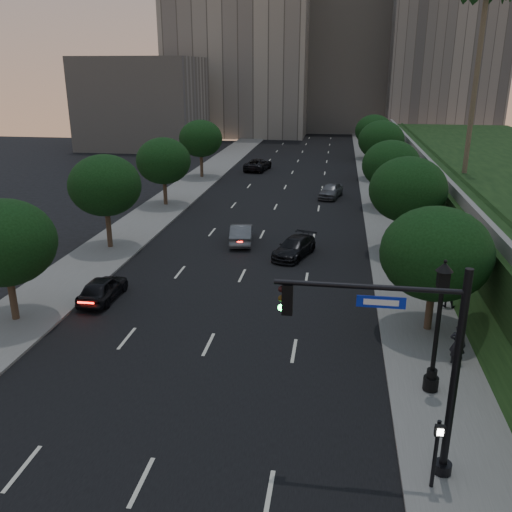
% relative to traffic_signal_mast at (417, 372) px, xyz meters
% --- Properties ---
extents(ground, '(160.00, 160.00, 0.00)m').
position_rel_traffic_signal_mast_xyz_m(ground, '(-8.20, 2.30, -3.67)').
color(ground, black).
rests_on(ground, ground).
extents(road_surface, '(16.00, 140.00, 0.02)m').
position_rel_traffic_signal_mast_xyz_m(road_surface, '(-8.20, 32.30, -3.66)').
color(road_surface, black).
rests_on(road_surface, ground).
extents(sidewalk_right, '(4.50, 140.00, 0.15)m').
position_rel_traffic_signal_mast_xyz_m(sidewalk_right, '(2.05, 32.30, -3.60)').
color(sidewalk_right, slate).
rests_on(sidewalk_right, ground).
extents(sidewalk_left, '(4.50, 140.00, 0.15)m').
position_rel_traffic_signal_mast_xyz_m(sidewalk_left, '(-18.45, 32.30, -3.60)').
color(sidewalk_left, slate).
rests_on(sidewalk_left, ground).
extents(parapet_wall, '(0.35, 90.00, 0.70)m').
position_rel_traffic_signal_mast_xyz_m(parapet_wall, '(5.30, 30.30, 0.68)').
color(parapet_wall, slate).
rests_on(parapet_wall, embankment).
extents(office_block_left, '(26.00, 20.00, 32.00)m').
position_rel_traffic_signal_mast_xyz_m(office_block_left, '(-22.20, 94.30, 12.33)').
color(office_block_left, gray).
rests_on(office_block_left, ground).
extents(office_block_mid, '(22.00, 18.00, 26.00)m').
position_rel_traffic_signal_mast_xyz_m(office_block_mid, '(-2.20, 104.30, 9.33)').
color(office_block_mid, '#A29E94').
rests_on(office_block_mid, ground).
extents(office_block_right, '(20.00, 22.00, 36.00)m').
position_rel_traffic_signal_mast_xyz_m(office_block_right, '(15.80, 98.30, 14.33)').
color(office_block_right, gray).
rests_on(office_block_right, ground).
extents(office_block_filler, '(18.00, 16.00, 14.00)m').
position_rel_traffic_signal_mast_xyz_m(office_block_filler, '(-34.20, 72.30, 3.33)').
color(office_block_filler, '#A29E94').
rests_on(office_block_filler, ground).
extents(tree_right_a, '(5.20, 5.20, 6.24)m').
position_rel_traffic_signal_mast_xyz_m(tree_right_a, '(2.10, 10.30, 0.35)').
color(tree_right_a, '#38281C').
rests_on(tree_right_a, ground).
extents(tree_right_b, '(5.20, 5.20, 6.74)m').
position_rel_traffic_signal_mast_xyz_m(tree_right_b, '(2.10, 22.30, 0.84)').
color(tree_right_b, '#38281C').
rests_on(tree_right_b, ground).
extents(tree_right_c, '(5.20, 5.20, 6.24)m').
position_rel_traffic_signal_mast_xyz_m(tree_right_c, '(2.10, 35.30, 0.35)').
color(tree_right_c, '#38281C').
rests_on(tree_right_c, ground).
extents(tree_right_d, '(5.20, 5.20, 6.74)m').
position_rel_traffic_signal_mast_xyz_m(tree_right_d, '(2.10, 49.30, 0.84)').
color(tree_right_d, '#38281C').
rests_on(tree_right_d, ground).
extents(tree_right_e, '(5.20, 5.20, 6.24)m').
position_rel_traffic_signal_mast_xyz_m(tree_right_e, '(2.10, 64.30, 0.35)').
color(tree_right_e, '#38281C').
rests_on(tree_right_e, ground).
extents(tree_left_a, '(5.00, 5.00, 6.34)m').
position_rel_traffic_signal_mast_xyz_m(tree_left_a, '(-18.50, 8.30, 0.53)').
color(tree_left_a, '#38281C').
rests_on(tree_left_a, ground).
extents(tree_left_b, '(5.00, 5.00, 6.71)m').
position_rel_traffic_signal_mast_xyz_m(tree_left_b, '(-18.50, 20.30, 0.90)').
color(tree_left_b, '#38281C').
rests_on(tree_left_b, ground).
extents(tree_left_c, '(5.00, 5.00, 6.34)m').
position_rel_traffic_signal_mast_xyz_m(tree_left_c, '(-18.50, 33.30, 0.53)').
color(tree_left_c, '#38281C').
rests_on(tree_left_c, ground).
extents(tree_left_d, '(5.00, 5.00, 6.71)m').
position_rel_traffic_signal_mast_xyz_m(tree_left_d, '(-18.50, 47.30, 0.90)').
color(tree_left_d, '#38281C').
rests_on(tree_left_d, ground).
extents(traffic_signal_mast, '(5.68, 0.56, 7.00)m').
position_rel_traffic_signal_mast_xyz_m(traffic_signal_mast, '(0.00, 0.00, 0.00)').
color(traffic_signal_mast, black).
rests_on(traffic_signal_mast, ground).
extents(street_lamp, '(0.64, 0.64, 5.62)m').
position_rel_traffic_signal_mast_xyz_m(street_lamp, '(1.42, 4.76, -1.04)').
color(street_lamp, black).
rests_on(street_lamp, ground).
extents(pedestrian_signal, '(0.30, 0.33, 2.50)m').
position_rel_traffic_signal_mast_xyz_m(pedestrian_signal, '(0.67, -0.74, -2.11)').
color(pedestrian_signal, black).
rests_on(pedestrian_signal, ground).
extents(sedan_near_left, '(1.67, 4.08, 1.38)m').
position_rel_traffic_signal_mast_xyz_m(sedan_near_left, '(-15.20, 11.51, -2.98)').
color(sedan_near_left, black).
rests_on(sedan_near_left, ground).
extents(sedan_mid_left, '(2.09, 4.57, 1.45)m').
position_rel_traffic_signal_mast_xyz_m(sedan_mid_left, '(-9.42, 22.99, -2.95)').
color(sedan_mid_left, '#585B5F').
rests_on(sedan_mid_left, ground).
extents(sedan_far_left, '(3.26, 5.73, 1.51)m').
position_rel_traffic_signal_mast_xyz_m(sedan_far_left, '(-12.67, 53.17, -2.92)').
color(sedan_far_left, black).
rests_on(sedan_far_left, ground).
extents(sedan_near_right, '(3.17, 4.85, 1.31)m').
position_rel_traffic_signal_mast_xyz_m(sedan_near_right, '(-5.30, 20.49, -3.02)').
color(sedan_near_right, black).
rests_on(sedan_near_right, ground).
extents(sedan_far_right, '(2.71, 4.69, 1.50)m').
position_rel_traffic_signal_mast_xyz_m(sedan_far_right, '(-3.20, 38.96, -2.92)').
color(sedan_far_right, '#515257').
rests_on(sedan_far_right, ground).
extents(pedestrian_a, '(0.79, 0.67, 1.83)m').
position_rel_traffic_signal_mast_xyz_m(pedestrian_a, '(2.80, 7.01, -2.61)').
color(pedestrian_a, black).
rests_on(pedestrian_a, sidewalk_right).
extents(pedestrian_b, '(0.97, 0.84, 1.71)m').
position_rel_traffic_signal_mast_xyz_m(pedestrian_b, '(3.51, 13.14, -2.67)').
color(pedestrian_b, black).
rests_on(pedestrian_b, sidewalk_right).
extents(pedestrian_c, '(1.03, 0.47, 1.72)m').
position_rel_traffic_signal_mast_xyz_m(pedestrian_c, '(1.65, 15.94, -2.66)').
color(pedestrian_c, black).
rests_on(pedestrian_c, sidewalk_right).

